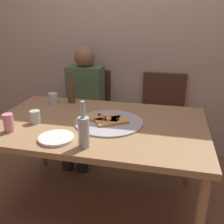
# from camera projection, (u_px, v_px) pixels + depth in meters

# --- Properties ---
(ground_plane) EXTENTS (8.00, 8.00, 0.00)m
(ground_plane) POSITION_uv_depth(u_px,v_px,m) (99.00, 204.00, 2.08)
(ground_plane) COLOR brown
(back_wall) EXTENTS (6.00, 0.10, 2.60)m
(back_wall) POSITION_uv_depth(u_px,v_px,m) (126.00, 31.00, 2.62)
(back_wall) COLOR #BCA893
(back_wall) RESTS_ON ground_plane
(dining_table) EXTENTS (1.54, 0.98, 0.73)m
(dining_table) POSITION_uv_depth(u_px,v_px,m) (97.00, 131.00, 1.85)
(dining_table) COLOR #99754C
(dining_table) RESTS_ON ground_plane
(pizza_tray) EXTENTS (0.49, 0.49, 0.01)m
(pizza_tray) POSITION_uv_depth(u_px,v_px,m) (109.00, 123.00, 1.80)
(pizza_tray) COLOR #ADADB2
(pizza_tray) RESTS_ON dining_table
(pizza_slice_last) EXTENTS (0.22, 0.13, 0.05)m
(pizza_slice_last) POSITION_uv_depth(u_px,v_px,m) (104.00, 118.00, 1.84)
(pizza_slice_last) COLOR tan
(pizza_slice_last) RESTS_ON pizza_tray
(pizza_slice_extra) EXTENTS (0.26, 0.23, 0.05)m
(pizza_slice_extra) POSITION_uv_depth(u_px,v_px,m) (111.00, 121.00, 1.79)
(pizza_slice_extra) COLOR tan
(pizza_slice_extra) RESTS_ON pizza_tray
(wine_bottle) EXTENTS (0.06, 0.06, 0.28)m
(wine_bottle) POSITION_uv_depth(u_px,v_px,m) (71.00, 91.00, 2.21)
(wine_bottle) COLOR brown
(wine_bottle) RESTS_ON dining_table
(beer_bottle) EXTENTS (0.07, 0.07, 0.28)m
(beer_bottle) POSITION_uv_depth(u_px,v_px,m) (84.00, 131.00, 1.45)
(beer_bottle) COLOR #B2BCC1
(beer_bottle) RESTS_ON dining_table
(tumbler_near) EXTENTS (0.07, 0.07, 0.09)m
(tumbler_near) POSITION_uv_depth(u_px,v_px,m) (35.00, 117.00, 1.80)
(tumbler_near) COLOR #B7C6BC
(tumbler_near) RESTS_ON dining_table
(tumbler_far) EXTENTS (0.08, 0.08, 0.09)m
(tumbler_far) POSITION_uv_depth(u_px,v_px,m) (53.00, 98.00, 2.20)
(tumbler_far) COLOR silver
(tumbler_far) RESTS_ON dining_table
(soda_can) EXTENTS (0.07, 0.07, 0.12)m
(soda_can) POSITION_uv_depth(u_px,v_px,m) (9.00, 123.00, 1.66)
(soda_can) COLOR pink
(soda_can) RESTS_ON dining_table
(plate_stack) EXTENTS (0.22, 0.22, 0.02)m
(plate_stack) POSITION_uv_depth(u_px,v_px,m) (56.00, 138.00, 1.56)
(plate_stack) COLOR white
(plate_stack) RESTS_ON dining_table
(chair_left) EXTENTS (0.44, 0.44, 0.90)m
(chair_left) POSITION_uv_depth(u_px,v_px,m) (88.00, 107.00, 2.79)
(chair_left) COLOR #472D1E
(chair_left) RESTS_ON ground_plane
(chair_right) EXTENTS (0.44, 0.44, 0.90)m
(chair_right) POSITION_uv_depth(u_px,v_px,m) (162.00, 112.00, 2.62)
(chair_right) COLOR #472D1E
(chair_right) RESTS_ON ground_plane
(guest_in_sweater) EXTENTS (0.36, 0.56, 1.17)m
(guest_in_sweater) POSITION_uv_depth(u_px,v_px,m) (83.00, 100.00, 2.61)
(guest_in_sweater) COLOR #4C6B47
(guest_in_sweater) RESTS_ON ground_plane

